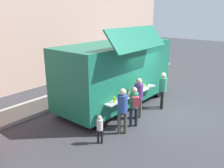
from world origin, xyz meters
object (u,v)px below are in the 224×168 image
Objects in this scene: food_truck_main at (116,72)px; customer_front_ordering at (139,95)px; trash_bin at (121,72)px; customer_extra_browsing at (163,87)px; customer_mid_with_backpack at (134,103)px; customer_rear_waiting at (122,107)px; child_near_queue at (100,127)px.

food_truck_main is 1.88m from customer_front_ordering.
trash_bin is at bearing -29.90° from customer_front_ordering.
customer_front_ordering is 1.66m from customer_extra_browsing.
customer_mid_with_backpack reaches higher than trash_bin.
child_near_queue is (-1.02, 0.20, -0.43)m from customer_rear_waiting.
trash_bin is 5.82m from customer_front_ordering.
child_near_queue is (-2.48, -0.05, -0.44)m from customer_front_ordering.
trash_bin is at bearing 33.85° from food_truck_main.
customer_extra_browsing is at bearing -121.10° from trash_bin.
customer_front_ordering is at bearing -27.30° from customer_mid_with_backpack.
customer_rear_waiting reaches higher than customer_extra_browsing.
customer_extra_browsing is at bearing -32.07° from child_near_queue.
customer_rear_waiting is at bearing 116.12° from customer_front_ordering.
customer_front_ordering reaches higher than trash_bin.
customer_mid_with_backpack is 2.39m from customer_extra_browsing.
customer_front_ordering is 1.09× the size of customer_mid_with_backpack.
customer_front_ordering is at bearing -27.80° from child_near_queue.
customer_rear_waiting is at bearing 61.23° from customer_extra_browsing.
food_truck_main is 3.57× the size of customer_extra_browsing.
customer_extra_browsing reaches higher than child_near_queue.
child_near_queue is at bearing -148.91° from trash_bin.
customer_rear_waiting is 1.12m from child_near_queue.
customer_mid_with_backpack is at bearing -139.27° from trash_bin.
food_truck_main reaches higher than customer_extra_browsing.
food_truck_main is at bearing -1.63° from customer_extra_browsing.
trash_bin is (3.54, 2.32, -1.10)m from food_truck_main.
customer_extra_browsing is (1.63, -0.28, -0.03)m from customer_front_ordering.
customer_mid_with_backpack is (-4.96, -4.27, 0.46)m from trash_bin.
customer_extra_browsing is at bearing -47.72° from customer_mid_with_backpack.
child_near_queue is at bearing 124.46° from customer_mid_with_backpack.
food_truck_main is 3.78× the size of customer_mid_with_backpack.
trash_bin is 0.65× the size of customer_mid_with_backpack.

